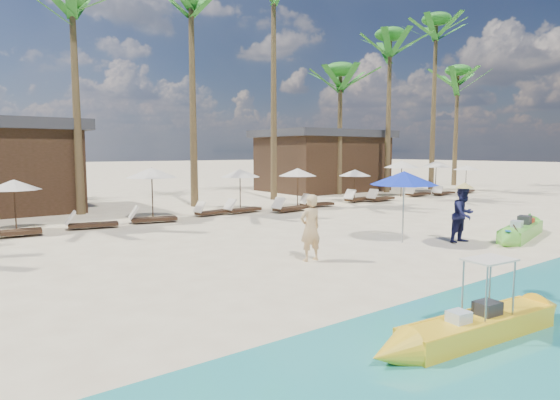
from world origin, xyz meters
TOP-DOWN VIEW (x-y plane):
  - ground at (0.00, 0.00)m, footprint 240.00×240.00m
  - green_canoe at (6.94, -0.40)m, footprint 5.26×1.70m
  - yellow_canoe at (-2.01, -4.23)m, footprint 4.71×0.92m
  - tourist at (-0.79, 1.21)m, footprint 0.65×0.43m
  - vendor_green at (4.61, 0.26)m, footprint 0.89×0.71m
  - blue_umbrella at (3.08, 1.36)m, footprint 2.08×2.08m
  - resort_parasol_4 at (-6.37, 10.68)m, footprint 1.80×1.80m
  - lounger_4_left at (-6.84, 9.61)m, footprint 2.03×0.80m
  - lounger_4_right at (-4.12, 9.84)m, footprint 1.88×0.90m
  - resort_parasol_5 at (-1.32, 10.82)m, footprint 2.11×2.11m
  - lounger_5_left at (-1.79, 9.86)m, footprint 1.93×0.98m
  - resort_parasol_6 at (3.18, 11.18)m, footprint 1.93×1.93m
  - lounger_6_left at (1.15, 10.36)m, footprint 1.80×0.79m
  - lounger_6_right at (2.65, 10.26)m, footprint 1.88×0.77m
  - resort_parasol_7 at (6.05, 10.37)m, footprint 1.93×1.93m
  - lounger_7_left at (4.65, 9.30)m, footprint 1.96×0.84m
  - lounger_7_right at (6.90, 10.00)m, footprint 1.89×0.78m
  - resort_parasol_8 at (10.09, 10.37)m, footprint 1.78×1.78m
  - lounger_8_left at (10.35, 10.43)m, footprint 2.00×0.85m
  - resort_parasol_9 at (14.78, 10.98)m, footprint 2.18×2.18m
  - lounger_9_left at (11.62, 9.91)m, footprint 1.94×0.73m
  - lounger_9_right at (15.71, 10.48)m, footprint 1.95×0.64m
  - resort_parasol_10 at (19.26, 11.66)m, footprint 2.09×2.09m
  - lounger_10_left at (17.94, 10.20)m, footprint 1.72×0.75m
  - lounger_10_right at (17.60, 10.03)m, footprint 1.72×0.93m
  - resort_parasol_11 at (22.30, 11.26)m, footprint 1.80×1.80m
  - lounger_11_left at (20.44, 9.96)m, footprint 1.79×1.04m
  - palm_3 at (-3.36, 14.27)m, footprint 2.08×2.08m
  - palm_4 at (2.15, 14.01)m, footprint 2.08×2.08m
  - palm_5 at (7.45, 14.38)m, footprint 2.08×2.08m
  - palm_6 at (12.84, 14.52)m, footprint 2.08×2.08m
  - palm_7 at (16.57, 13.68)m, footprint 2.08×2.08m
  - palm_8 at (21.07, 13.33)m, footprint 2.08×2.08m
  - palm_9 at (26.21, 14.81)m, footprint 2.08×2.08m
  - pavilion_east at (14.00, 17.50)m, footprint 8.80×6.60m

SIDE VIEW (x-z plane):
  - ground at x=0.00m, z-range 0.00..0.00m
  - lounger_10_right at x=17.60m, z-range -0.09..0.47m
  - lounger_10_left at x=17.94m, z-range -0.09..0.47m
  - lounger_11_left at x=20.44m, z-range -0.10..0.49m
  - lounger_6_left at x=1.15m, z-range -0.10..0.49m
  - yellow_canoe at x=-2.01m, z-range -0.41..0.81m
  - lounger_4_right at x=-4.12m, z-range -0.10..0.51m
  - lounger_6_right at x=2.65m, z-range -0.10..0.52m
  - lounger_7_right at x=6.90m, z-range -0.10..0.52m
  - lounger_5_left at x=-1.79m, z-range -0.10..0.52m
  - lounger_9_left at x=11.62m, z-range -0.11..0.54m
  - lounger_7_left at x=4.65m, z-range -0.11..0.54m
  - lounger_8_left at x=10.35m, z-range -0.11..0.55m
  - lounger_9_right at x=15.71m, z-range -0.11..0.55m
  - lounger_4_left at x=-6.84m, z-range -0.11..0.56m
  - green_canoe at x=6.94m, z-range -0.11..0.57m
  - tourist at x=-0.79m, z-range 0.00..1.74m
  - vendor_green at x=4.61m, z-range 0.00..1.77m
  - resort_parasol_8 at x=10.09m, z-range 0.74..2.57m
  - resort_parasol_11 at x=22.30m, z-range 0.74..2.60m
  - resort_parasol_4 at x=-6.37m, z-range 0.75..2.61m
  - resort_parasol_7 at x=6.05m, z-range 0.80..2.79m
  - resort_parasol_6 at x=3.18m, z-range 0.80..2.79m
  - resort_parasol_10 at x=19.26m, z-range 0.87..3.02m
  - resort_parasol_5 at x=-1.32m, z-range 0.87..3.04m
  - blue_umbrella at x=3.08m, z-range 0.90..3.14m
  - resort_parasol_9 at x=14.78m, z-range 0.90..3.15m
  - pavilion_east at x=14.00m, z-range 0.05..4.35m
  - palm_6 at x=12.84m, z-range 2.79..11.31m
  - palm_9 at x=26.21m, z-range 3.14..12.97m
  - palm_3 at x=-3.36m, z-range 3.32..13.83m
  - palm_7 at x=16.57m, z-range 3.46..14.53m
  - palm_4 at x=2.15m, z-range 3.60..15.30m
  - palm_8 at x=21.07m, z-range 3.83..16.53m
  - palm_5 at x=7.45m, z-range 4.02..17.62m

